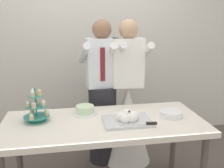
# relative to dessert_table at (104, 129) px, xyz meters

# --- Properties ---
(rear_wall) EXTENTS (5.20, 0.10, 2.90)m
(rear_wall) POSITION_rel_dessert_table_xyz_m (0.00, 1.40, 0.75)
(rear_wall) COLOR beige
(rear_wall) RESTS_ON ground_plane
(dessert_table) EXTENTS (1.80, 0.80, 0.78)m
(dessert_table) POSITION_rel_dessert_table_xyz_m (0.00, 0.00, 0.00)
(dessert_table) COLOR silver
(dessert_table) RESTS_ON ground_plane
(cupcake_stand) EXTENTS (0.23, 0.23, 0.31)m
(cupcake_stand) POSITION_rel_dessert_table_xyz_m (-0.59, 0.10, 0.19)
(cupcake_stand) COLOR teal
(cupcake_stand) RESTS_ON dessert_table
(main_cake_tray) EXTENTS (0.43, 0.31, 0.12)m
(main_cake_tray) POSITION_rel_dessert_table_xyz_m (0.20, -0.07, 0.12)
(main_cake_tray) COLOR silver
(main_cake_tray) RESTS_ON dessert_table
(plate_stack) EXTENTS (0.21, 0.21, 0.05)m
(plate_stack) POSITION_rel_dessert_table_xyz_m (0.63, -0.00, 0.10)
(plate_stack) COLOR white
(plate_stack) RESTS_ON dessert_table
(round_cake) EXTENTS (0.24, 0.24, 0.08)m
(round_cake) POSITION_rel_dessert_table_xyz_m (-0.16, 0.21, 0.11)
(round_cake) COLOR white
(round_cake) RESTS_ON dessert_table
(person_groom) EXTENTS (0.49, 0.52, 1.66)m
(person_groom) POSITION_rel_dessert_table_xyz_m (0.07, 0.65, 0.05)
(person_groom) COLOR #232328
(person_groom) RESTS_ON ground_plane
(person_bride) EXTENTS (0.56, 0.56, 1.66)m
(person_bride) POSITION_rel_dessert_table_xyz_m (0.36, 0.61, -0.12)
(person_bride) COLOR white
(person_bride) RESTS_ON ground_plane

